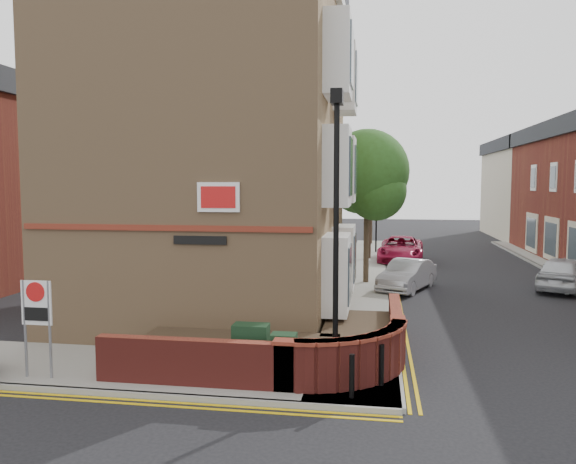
% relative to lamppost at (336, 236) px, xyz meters
% --- Properties ---
extents(ground, '(120.00, 120.00, 0.00)m').
position_rel_lamppost_xyz_m(ground, '(-1.60, -1.20, -3.34)').
color(ground, black).
rests_on(ground, ground).
extents(pavement_corner, '(13.00, 3.00, 0.12)m').
position_rel_lamppost_xyz_m(pavement_corner, '(-5.10, 0.30, -3.28)').
color(pavement_corner, gray).
rests_on(pavement_corner, ground).
extents(pavement_main, '(2.00, 32.00, 0.12)m').
position_rel_lamppost_xyz_m(pavement_main, '(0.40, 14.80, -3.28)').
color(pavement_main, gray).
rests_on(pavement_main, ground).
extents(kerb_side, '(13.00, 0.15, 0.12)m').
position_rel_lamppost_xyz_m(kerb_side, '(-5.10, -1.20, -3.28)').
color(kerb_side, gray).
rests_on(kerb_side, ground).
extents(kerb_main_near, '(0.15, 32.00, 0.12)m').
position_rel_lamppost_xyz_m(kerb_main_near, '(1.40, 14.80, -3.28)').
color(kerb_main_near, gray).
rests_on(kerb_main_near, ground).
extents(yellow_lines_side, '(13.00, 0.28, 0.01)m').
position_rel_lamppost_xyz_m(yellow_lines_side, '(-5.10, -1.45, -3.34)').
color(yellow_lines_side, gold).
rests_on(yellow_lines_side, ground).
extents(yellow_lines_main, '(0.28, 32.00, 0.01)m').
position_rel_lamppost_xyz_m(yellow_lines_main, '(1.65, 14.80, -3.34)').
color(yellow_lines_main, gold).
rests_on(yellow_lines_main, ground).
extents(corner_building, '(8.95, 10.40, 13.60)m').
position_rel_lamppost_xyz_m(corner_building, '(-4.44, 6.80, 2.88)').
color(corner_building, '#A47E57').
rests_on(corner_building, ground).
extents(garden_wall, '(6.80, 6.00, 1.20)m').
position_rel_lamppost_xyz_m(garden_wall, '(-1.60, 1.30, -3.34)').
color(garden_wall, maroon).
rests_on(garden_wall, ground).
extents(lamppost, '(0.25, 0.50, 6.30)m').
position_rel_lamppost_xyz_m(lamppost, '(0.00, 0.00, 0.00)').
color(lamppost, black).
rests_on(lamppost, pavement_corner).
extents(utility_cabinet_large, '(0.80, 0.45, 1.20)m').
position_rel_lamppost_xyz_m(utility_cabinet_large, '(-1.90, 0.10, -2.62)').
color(utility_cabinet_large, '#163218').
rests_on(utility_cabinet_large, pavement_corner).
extents(utility_cabinet_small, '(0.55, 0.40, 1.10)m').
position_rel_lamppost_xyz_m(utility_cabinet_small, '(-1.10, -0.20, -2.67)').
color(utility_cabinet_small, '#163218').
rests_on(utility_cabinet_small, pavement_corner).
extents(bollard_near, '(0.11, 0.11, 0.90)m').
position_rel_lamppost_xyz_m(bollard_near, '(0.40, -0.80, -2.77)').
color(bollard_near, black).
rests_on(bollard_near, pavement_corner).
extents(bollard_far, '(0.11, 0.11, 0.90)m').
position_rel_lamppost_xyz_m(bollard_far, '(1.00, -0.00, -2.77)').
color(bollard_far, black).
rests_on(bollard_far, pavement_corner).
extents(zone_sign, '(0.72, 0.07, 2.20)m').
position_rel_lamppost_xyz_m(zone_sign, '(-6.60, -0.70, -1.70)').
color(zone_sign, slate).
rests_on(zone_sign, pavement_corner).
extents(far_terrace_cream, '(5.40, 12.40, 8.00)m').
position_rel_lamppost_xyz_m(far_terrace_cream, '(12.90, 36.80, 0.71)').
color(far_terrace_cream, beige).
rests_on(far_terrace_cream, ground).
extents(tree_near, '(3.64, 3.65, 6.70)m').
position_rel_lamppost_xyz_m(tree_near, '(0.40, 12.85, 1.36)').
color(tree_near, '#382B1E').
rests_on(tree_near, pavement_main).
extents(tree_mid, '(4.03, 4.03, 7.42)m').
position_rel_lamppost_xyz_m(tree_mid, '(0.40, 20.85, 1.85)').
color(tree_mid, '#382B1E').
rests_on(tree_mid, pavement_main).
extents(tree_far, '(3.81, 3.81, 7.00)m').
position_rel_lamppost_xyz_m(tree_far, '(0.40, 28.85, 1.57)').
color(tree_far, '#382B1E').
rests_on(tree_far, pavement_main).
extents(traffic_light_assembly, '(0.20, 0.16, 4.20)m').
position_rel_lamppost_xyz_m(traffic_light_assembly, '(0.80, 23.80, -0.56)').
color(traffic_light_assembly, black).
rests_on(traffic_light_assembly, pavement_main).
extents(silver_car_near, '(2.72, 4.10, 1.28)m').
position_rel_lamppost_xyz_m(silver_car_near, '(2.13, 11.71, -2.70)').
color(silver_car_near, '#A1A2A9').
rests_on(silver_car_near, ground).
extents(red_car_main, '(2.82, 5.42, 1.46)m').
position_rel_lamppost_xyz_m(red_car_main, '(2.22, 20.27, -2.61)').
color(red_car_main, maroon).
rests_on(red_car_main, ground).
extents(silver_car_far, '(3.32, 4.55, 1.44)m').
position_rel_lamppost_xyz_m(silver_car_far, '(8.59, 12.80, -2.62)').
color(silver_car_far, silver).
rests_on(silver_car_far, ground).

